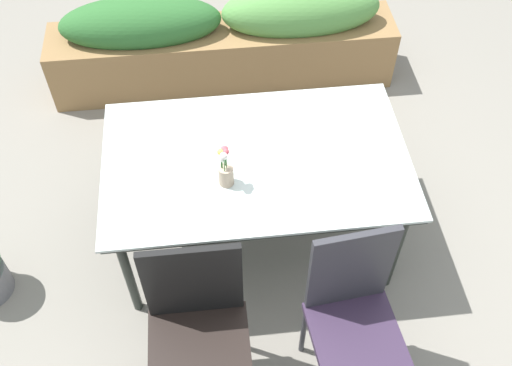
# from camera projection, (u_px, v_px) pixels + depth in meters

# --- Properties ---
(ground_plane) EXTENTS (12.00, 12.00, 0.00)m
(ground_plane) POSITION_uv_depth(u_px,v_px,m) (269.00, 243.00, 3.64)
(ground_plane) COLOR gray
(dining_table) EXTENTS (1.61, 0.99, 0.73)m
(dining_table) POSITION_uv_depth(u_px,v_px,m) (256.00, 165.00, 3.16)
(dining_table) COLOR silver
(dining_table) RESTS_ON ground
(chair_near_left) EXTENTS (0.47, 0.47, 0.99)m
(chair_near_left) POSITION_uv_depth(u_px,v_px,m) (197.00, 327.00, 2.70)
(chair_near_left) COLOR black
(chair_near_left) RESTS_ON ground
(chair_near_right) EXTENTS (0.45, 0.45, 1.03)m
(chair_near_right) POSITION_uv_depth(u_px,v_px,m) (353.00, 310.00, 2.73)
(chair_near_right) COLOR #34253D
(chair_near_right) RESTS_ON ground
(flower_vase) EXTENTS (0.08, 0.08, 0.25)m
(flower_vase) POSITION_uv_depth(u_px,v_px,m) (225.00, 170.00, 2.93)
(flower_vase) COLOR tan
(flower_vase) RESTS_ON dining_table
(planter_box) EXTENTS (2.49, 0.44, 0.79)m
(planter_box) POSITION_uv_depth(u_px,v_px,m) (224.00, 41.00, 4.30)
(planter_box) COLOR olive
(planter_box) RESTS_ON ground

